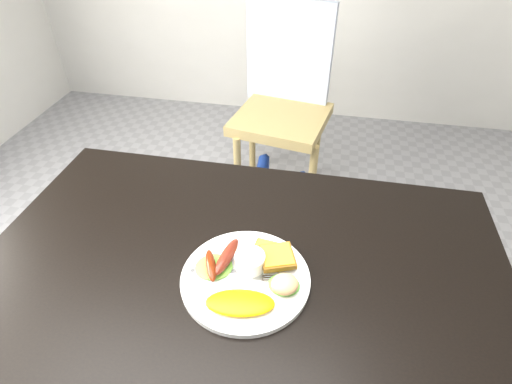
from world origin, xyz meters
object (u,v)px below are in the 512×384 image
at_px(dining_table, 239,277).
at_px(person, 186,151).
at_px(plate, 245,279).
at_px(dining_chair, 281,119).

distance_m(dining_table, person, 0.64).
relative_size(dining_table, person, 0.89).
xyz_separation_m(person, plate, (0.34, -0.58, 0.08)).
bearing_deg(dining_table, person, 120.12).
bearing_deg(plate, dining_chair, 94.17).
distance_m(dining_table, dining_chair, 1.29).
distance_m(dining_table, plate, 0.04).
relative_size(dining_chair, person, 0.33).
xyz_separation_m(dining_chair, plate, (0.09, -1.28, 0.31)).
xyz_separation_m(dining_chair, person, (-0.25, -0.71, 0.23)).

